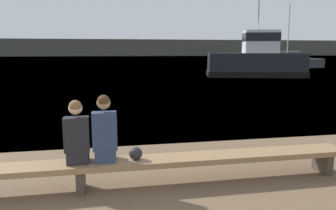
# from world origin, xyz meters

# --- Properties ---
(water_surface) EXTENTS (240.00, 240.00, 0.00)m
(water_surface) POSITION_xyz_m (0.00, 125.40, 0.00)
(water_surface) COLOR #5684A3
(water_surface) RESTS_ON ground
(far_shoreline) EXTENTS (600.00, 12.00, 6.38)m
(far_shoreline) POSITION_xyz_m (0.00, 131.98, 3.19)
(far_shoreline) COLOR #4C4C42
(far_shoreline) RESTS_ON ground
(bench_main) EXTENTS (8.99, 0.51, 0.45)m
(bench_main) POSITION_xyz_m (0.25, 3.12, 0.37)
(bench_main) COLOR #8E6B47
(bench_main) RESTS_ON ground
(person_left) EXTENTS (0.37, 0.35, 0.98)m
(person_left) POSITION_xyz_m (0.22, 3.12, 0.89)
(person_left) COLOR black
(person_left) RESTS_ON bench_main
(person_right) EXTENTS (0.37, 0.35, 1.05)m
(person_right) POSITION_xyz_m (0.63, 3.12, 0.92)
(person_right) COLOR navy
(person_right) RESTS_ON bench_main
(shopping_bag) EXTENTS (0.21, 0.19, 0.20)m
(shopping_bag) POSITION_xyz_m (1.11, 3.12, 0.55)
(shopping_bag) COLOR #232328
(shopping_bag) RESTS_ON bench_main
(tugboat_red) EXTENTS (8.49, 5.40, 7.23)m
(tugboat_red) POSITION_xyz_m (13.06, 23.74, 1.21)
(tugboat_red) COLOR black
(tugboat_red) RESTS_ON water_surface
(moored_sailboat) EXTENTS (9.43, 4.60, 7.72)m
(moored_sailboat) POSITION_xyz_m (23.20, 35.39, 0.58)
(moored_sailboat) COLOR #333338
(moored_sailboat) RESTS_ON water_surface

